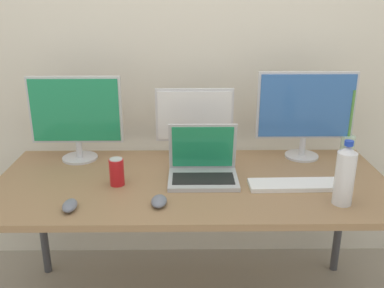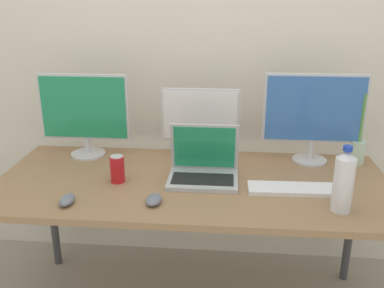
% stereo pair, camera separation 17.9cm
% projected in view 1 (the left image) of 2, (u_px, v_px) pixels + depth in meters
% --- Properties ---
extents(wall_back, '(7.00, 0.08, 2.60)m').
position_uv_depth(wall_back, '(191.00, 43.00, 2.35)').
color(wall_back, silver).
rests_on(wall_back, ground).
extents(work_desk, '(1.82, 0.80, 0.74)m').
position_uv_depth(work_desk, '(192.00, 191.00, 2.00)').
color(work_desk, '#424247').
rests_on(work_desk, ground).
extents(monitor_left, '(0.46, 0.18, 0.44)m').
position_uv_depth(monitor_left, '(76.00, 115.00, 2.15)').
color(monitor_left, silver).
rests_on(monitor_left, work_desk).
extents(monitor_center, '(0.40, 0.18, 0.37)m').
position_uv_depth(monitor_center, '(194.00, 121.00, 2.20)').
color(monitor_center, silver).
rests_on(monitor_center, work_desk).
extents(monitor_right, '(0.50, 0.17, 0.45)m').
position_uv_depth(monitor_right, '(306.00, 110.00, 2.17)').
color(monitor_right, silver).
rests_on(monitor_right, work_desk).
extents(laptop_silver, '(0.32, 0.24, 0.25)m').
position_uv_depth(laptop_silver, '(203.00, 167.00, 1.99)').
color(laptop_silver, '#B7B7BC').
rests_on(laptop_silver, work_desk).
extents(keyboard_main, '(0.42, 0.13, 0.02)m').
position_uv_depth(keyboard_main, '(296.00, 185.00, 1.91)').
color(keyboard_main, white).
rests_on(keyboard_main, work_desk).
extents(mouse_by_keyboard, '(0.07, 0.11, 0.03)m').
position_uv_depth(mouse_by_keyboard, '(159.00, 201.00, 1.75)').
color(mouse_by_keyboard, slate).
rests_on(mouse_by_keyboard, work_desk).
extents(mouse_by_laptop, '(0.06, 0.11, 0.03)m').
position_uv_depth(mouse_by_laptop, '(70.00, 206.00, 1.71)').
color(mouse_by_laptop, slate).
rests_on(mouse_by_laptop, work_desk).
extents(water_bottle, '(0.08, 0.08, 0.27)m').
position_uv_depth(water_bottle, '(345.00, 175.00, 1.73)').
color(water_bottle, silver).
rests_on(water_bottle, work_desk).
extents(soda_can_near_keyboard, '(0.07, 0.07, 0.13)m').
position_uv_depth(soda_can_near_keyboard, '(117.00, 172.00, 1.92)').
color(soda_can_near_keyboard, red).
rests_on(soda_can_near_keyboard, work_desk).
extents(bamboo_vase, '(0.07, 0.07, 0.36)m').
position_uv_depth(bamboo_vase, '(348.00, 145.00, 2.23)').
color(bamboo_vase, '#B2D1B7').
rests_on(bamboo_vase, work_desk).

